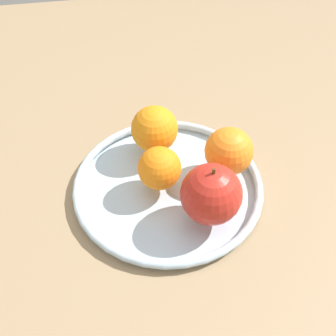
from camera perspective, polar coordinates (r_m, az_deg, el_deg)
ground_plane at (r=65.47cm, az=0.00°, el=-4.03°), size 129.69×129.69×4.00cm
fruit_bowl at (r=63.22cm, az=0.00°, el=-2.39°), size 28.34×28.34×1.80cm
apple at (r=55.94cm, az=5.86°, el=-3.54°), size 8.33×8.33×9.13cm
orange_front_left at (r=59.84cm, az=-1.11°, el=-0.27°), size 6.32×6.32×6.32cm
orange_center at (r=62.43cm, az=8.22°, el=2.26°), size 7.21×7.21×7.21cm
orange_back_right at (r=65.28cm, az=-1.84°, el=5.30°), size 7.30×7.30×7.30cm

